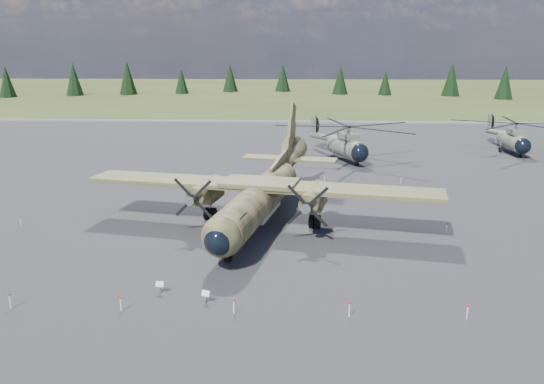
{
  "coord_description": "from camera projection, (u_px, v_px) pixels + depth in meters",
  "views": [
    {
      "loc": [
        5.3,
        -38.57,
        13.2
      ],
      "look_at": [
        3.19,
        2.0,
        2.58
      ],
      "focal_mm": 35.0,
      "sensor_mm": 36.0,
      "label": 1
    }
  ],
  "objects": [
    {
      "name": "transport_plane",
      "position": [
        263.0,
        190.0,
        42.23
      ],
      "size": [
        27.91,
        25.1,
        9.2
      ],
      "rotation": [
        0.0,
        0.0,
        -0.19
      ],
      "color": "#33361D",
      "rests_on": "ground"
    },
    {
      "name": "treeline",
      "position": [
        247.0,
        178.0,
        36.52
      ],
      "size": [
        315.06,
        313.33,
        10.99
      ],
      "color": "black",
      "rests_on": "ground"
    },
    {
      "name": "info_placard_left",
      "position": [
        160.0,
        285.0,
        30.02
      ],
      "size": [
        0.48,
        0.24,
        0.73
      ],
      "rotation": [
        0.0,
        0.0,
        -0.1
      ],
      "color": "gray",
      "rests_on": "ground"
    },
    {
      "name": "helicopter_near",
      "position": [
        347.0,
        136.0,
        66.0
      ],
      "size": [
        23.51,
        23.51,
        4.61
      ],
      "rotation": [
        0.0,
        0.0,
        0.38
      ],
      "color": "slate",
      "rests_on": "ground"
    },
    {
      "name": "ground",
      "position": [
        229.0,
        230.0,
        40.87
      ],
      "size": [
        500.0,
        500.0,
        0.0
      ],
      "primitive_type": "plane",
      "color": "#505224",
      "rests_on": "ground"
    },
    {
      "name": "apron",
      "position": [
        243.0,
        196.0,
        50.53
      ],
      "size": [
        120.0,
        120.0,
        0.04
      ],
      "primitive_type": "cube",
      "color": "slate",
      "rests_on": "ground"
    },
    {
      "name": "barrier_fence",
      "position": [
        223.0,
        224.0,
        40.69
      ],
      "size": [
        33.12,
        29.62,
        0.85
      ],
      "color": "white",
      "rests_on": "ground"
    },
    {
      "name": "helicopter_mid",
      "position": [
        514.0,
        131.0,
        71.28
      ],
      "size": [
        17.12,
        20.11,
        4.31
      ],
      "rotation": [
        0.0,
        0.0,
        -0.01
      ],
      "color": "slate",
      "rests_on": "ground"
    },
    {
      "name": "info_placard_right",
      "position": [
        206.0,
        295.0,
        28.87
      ],
      "size": [
        0.49,
        0.32,
        0.72
      ],
      "rotation": [
        0.0,
        0.0,
        -0.32
      ],
      "color": "gray",
      "rests_on": "ground"
    }
  ]
}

